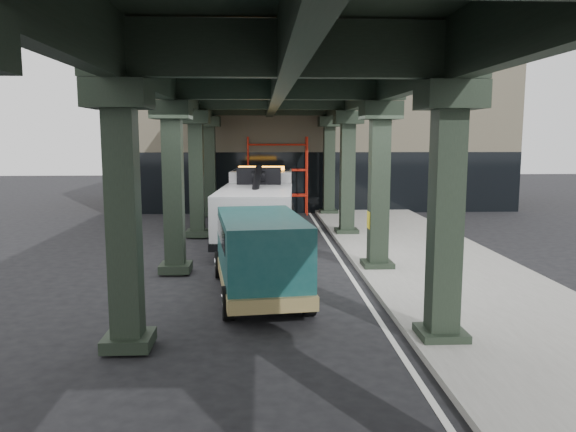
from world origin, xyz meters
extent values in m
plane|color=black|center=(0.00, 0.00, 0.00)|extent=(90.00, 90.00, 0.00)
cube|color=gray|center=(4.50, 2.00, 0.07)|extent=(5.00, 40.00, 0.15)
cube|color=silver|center=(1.70, 2.00, 0.01)|extent=(0.12, 38.00, 0.01)
cube|color=black|center=(2.60, -4.00, 2.50)|extent=(0.55, 0.55, 5.00)
cube|color=black|center=(2.60, -4.00, 4.75)|extent=(1.10, 1.10, 0.50)
cube|color=black|center=(2.60, -4.00, 0.18)|extent=(0.90, 0.90, 0.24)
cube|color=black|center=(2.60, 2.00, 2.50)|extent=(0.55, 0.55, 5.00)
cube|color=black|center=(2.60, 2.00, 4.75)|extent=(1.10, 1.10, 0.50)
cube|color=black|center=(2.60, 2.00, 0.18)|extent=(0.90, 0.90, 0.24)
cube|color=black|center=(2.60, 8.00, 2.50)|extent=(0.55, 0.55, 5.00)
cube|color=black|center=(2.60, 8.00, 4.75)|extent=(1.10, 1.10, 0.50)
cube|color=black|center=(2.60, 8.00, 0.18)|extent=(0.90, 0.90, 0.24)
cube|color=black|center=(2.60, 14.00, 2.50)|extent=(0.55, 0.55, 5.00)
cube|color=black|center=(2.60, 14.00, 4.75)|extent=(1.10, 1.10, 0.50)
cube|color=black|center=(2.60, 14.00, 0.18)|extent=(0.90, 0.90, 0.24)
cube|color=black|center=(-3.40, -4.00, 2.50)|extent=(0.55, 0.55, 5.00)
cube|color=black|center=(-3.40, -4.00, 4.75)|extent=(1.10, 1.10, 0.50)
cube|color=black|center=(-3.40, -4.00, 0.18)|extent=(0.90, 0.90, 0.24)
cube|color=black|center=(-3.40, 2.00, 2.50)|extent=(0.55, 0.55, 5.00)
cube|color=black|center=(-3.40, 2.00, 4.75)|extent=(1.10, 1.10, 0.50)
cube|color=black|center=(-3.40, 2.00, 0.18)|extent=(0.90, 0.90, 0.24)
cube|color=black|center=(-3.40, 8.00, 2.50)|extent=(0.55, 0.55, 5.00)
cube|color=black|center=(-3.40, 8.00, 4.75)|extent=(1.10, 1.10, 0.50)
cube|color=black|center=(-3.40, 8.00, 0.18)|extent=(0.90, 0.90, 0.24)
cube|color=black|center=(-3.40, 14.00, 2.50)|extent=(0.55, 0.55, 5.00)
cube|color=black|center=(-3.40, 14.00, 4.75)|extent=(1.10, 1.10, 0.50)
cube|color=black|center=(-3.40, 14.00, 0.18)|extent=(0.90, 0.90, 0.24)
cube|color=black|center=(2.60, 2.00, 5.55)|extent=(0.35, 32.00, 1.10)
cube|color=black|center=(-3.40, 2.00, 5.55)|extent=(0.35, 32.00, 1.10)
cube|color=black|center=(-0.40, 2.00, 5.55)|extent=(0.35, 32.00, 1.10)
cube|color=black|center=(-0.40, 2.00, 6.25)|extent=(7.40, 32.00, 0.30)
cube|color=#C6B793|center=(2.00, 20.00, 4.00)|extent=(22.00, 10.00, 8.00)
cylinder|color=red|center=(-1.50, 14.90, 2.00)|extent=(0.08, 0.08, 4.00)
cylinder|color=red|center=(-1.50, 14.10, 2.00)|extent=(0.08, 0.08, 4.00)
cylinder|color=red|center=(1.50, 14.90, 2.00)|extent=(0.08, 0.08, 4.00)
cylinder|color=red|center=(1.50, 14.10, 2.00)|extent=(0.08, 0.08, 4.00)
cylinder|color=red|center=(0.00, 14.90, 1.00)|extent=(3.00, 0.08, 0.08)
cylinder|color=red|center=(0.00, 14.90, 2.30)|extent=(3.00, 0.08, 0.08)
cylinder|color=red|center=(0.00, 14.90, 3.60)|extent=(3.00, 0.08, 0.08)
cube|color=black|center=(-0.99, 6.63, 0.74)|extent=(1.55, 7.99, 0.26)
cube|color=white|center=(-0.82, 9.32, 1.64)|extent=(2.64, 2.69, 1.91)
cube|color=white|center=(-0.75, 10.43, 1.11)|extent=(2.53, 0.90, 0.95)
cube|color=black|center=(-0.80, 9.59, 2.17)|extent=(2.41, 1.52, 0.90)
cube|color=white|center=(-1.06, 5.41, 1.43)|extent=(2.87, 5.44, 1.48)
cube|color=orange|center=(-0.83, 9.11, 2.70)|extent=(1.92, 0.41, 0.17)
cube|color=black|center=(-0.93, 7.52, 2.49)|extent=(1.73, 0.74, 0.64)
cylinder|color=black|center=(-1.05, 5.62, 2.22)|extent=(0.48, 3.71, 1.42)
cube|color=black|center=(-1.23, 2.72, 0.37)|extent=(0.41, 1.50, 0.19)
cube|color=black|center=(-1.28, 1.98, 0.32)|extent=(1.71, 0.37, 0.19)
cylinder|color=black|center=(-1.96, 9.71, 0.58)|extent=(0.44, 1.19, 1.17)
cylinder|color=silver|center=(-1.96, 9.71, 0.58)|extent=(0.45, 0.67, 0.64)
cylinder|color=black|center=(0.36, 9.57, 0.58)|extent=(0.44, 1.19, 1.17)
cylinder|color=silver|center=(0.36, 9.57, 0.58)|extent=(0.45, 0.67, 0.64)
cylinder|color=black|center=(-2.18, 6.22, 0.58)|extent=(0.44, 1.19, 1.17)
cylinder|color=silver|center=(-2.18, 6.22, 0.58)|extent=(0.45, 0.67, 0.64)
cylinder|color=black|center=(0.15, 6.08, 0.58)|extent=(0.44, 1.19, 1.17)
cylinder|color=silver|center=(0.15, 6.08, 0.58)|extent=(0.45, 0.67, 0.64)
cylinder|color=black|center=(-2.26, 4.85, 0.58)|extent=(0.44, 1.19, 1.17)
cylinder|color=silver|center=(-2.26, 4.85, 0.58)|extent=(0.45, 0.67, 0.64)
cylinder|color=black|center=(0.06, 4.70, 0.58)|extent=(0.44, 1.19, 1.17)
cylinder|color=silver|center=(0.06, 4.70, 0.58)|extent=(0.45, 0.67, 0.64)
cube|color=#134545|center=(-1.18, 1.59, 0.86)|extent=(1.96, 1.21, 0.81)
cube|color=#134545|center=(-0.88, -0.88, 1.22)|extent=(2.37, 4.26, 1.76)
cube|color=olive|center=(-0.92, -0.52, 0.50)|extent=(2.52, 5.25, 0.32)
cube|color=black|center=(-1.13, 1.23, 1.58)|extent=(1.79, 0.59, 0.75)
cube|color=black|center=(-0.91, -0.61, 1.67)|extent=(2.30, 3.46, 0.50)
cube|color=silver|center=(-1.23, 2.06, 0.50)|extent=(1.81, 0.32, 0.27)
cylinder|color=black|center=(-2.07, 1.44, 0.38)|extent=(0.34, 0.78, 0.76)
cylinder|color=silver|center=(-2.07, 1.44, 0.38)|extent=(0.34, 0.45, 0.42)
cylinder|color=black|center=(-0.28, 1.65, 0.38)|extent=(0.34, 0.78, 0.76)
cylinder|color=silver|center=(-0.28, 1.65, 0.38)|extent=(0.34, 0.45, 0.42)
cylinder|color=black|center=(-1.62, -2.33, 0.38)|extent=(0.34, 0.78, 0.76)
cylinder|color=silver|center=(-1.62, -2.33, 0.38)|extent=(0.34, 0.45, 0.42)
cylinder|color=black|center=(0.18, -2.11, 0.38)|extent=(0.34, 0.78, 0.76)
cylinder|color=silver|center=(0.18, -2.11, 0.38)|extent=(0.34, 0.45, 0.42)
camera|label=1|loc=(-0.89, -14.31, 4.00)|focal=35.00mm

